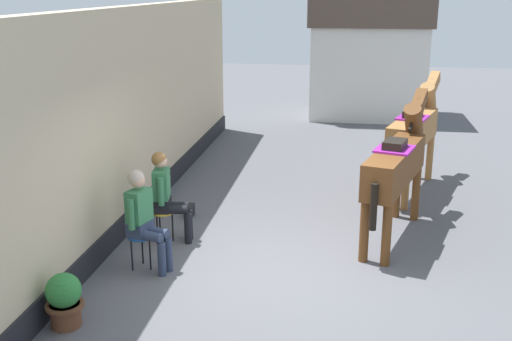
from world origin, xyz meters
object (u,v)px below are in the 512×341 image
at_px(seated_visitor_near, 143,215).
at_px(saddled_horse_far, 414,130).
at_px(satchel_bag, 190,211).
at_px(saddled_horse_near, 397,163).
at_px(flower_planter_near, 64,299).
at_px(seated_visitor_far, 166,192).

relative_size(seated_visitor_near, saddled_horse_far, 0.48).
bearing_deg(satchel_bag, saddled_horse_far, 118.13).
bearing_deg(saddled_horse_near, flower_planter_near, -139.25).
distance_m(seated_visitor_near, saddled_horse_near, 3.80).
xyz_separation_m(seated_visitor_near, flower_planter_near, (-0.42, -1.57, -0.44)).
relative_size(seated_visitor_near, satchel_bag, 4.96).
bearing_deg(saddled_horse_near, seated_visitor_far, -167.85).
height_order(seated_visitor_near, saddled_horse_far, saddled_horse_far).
xyz_separation_m(saddled_horse_far, satchel_bag, (-3.75, -2.00, -1.06)).
height_order(seated_visitor_far, satchel_bag, seated_visitor_far).
bearing_deg(seated_visitor_near, flower_planter_near, -104.92).
distance_m(seated_visitor_near, flower_planter_near, 1.68).
bearing_deg(saddled_horse_far, saddled_horse_near, -101.04).
distance_m(flower_planter_near, satchel_bag, 3.64).
relative_size(seated_visitor_far, saddled_horse_near, 0.48).
bearing_deg(seated_visitor_far, seated_visitor_near, -91.16).
height_order(seated_visitor_far, saddled_horse_far, saddled_horse_far).
bearing_deg(saddled_horse_far, satchel_bag, -151.98).
bearing_deg(saddled_horse_near, satchel_bag, 174.29).
xyz_separation_m(seated_visitor_near, saddled_horse_near, (3.38, 1.70, 0.38)).
relative_size(seated_visitor_near, seated_visitor_far, 1.00).
bearing_deg(satchel_bag, seated_visitor_far, -3.28).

